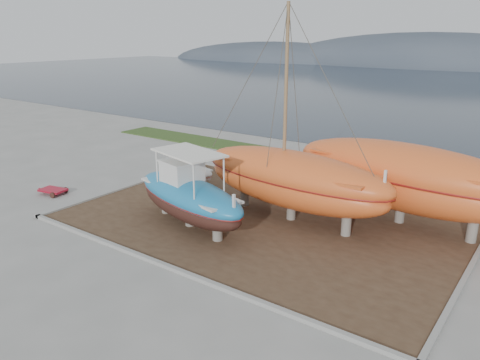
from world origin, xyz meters
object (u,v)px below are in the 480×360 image
Objects in this scene: orange_sailboat at (295,117)px; red_trailer at (53,192)px; blue_caique at (189,189)px; white_dinghy at (189,173)px; orange_bare_hull at (403,185)px.

red_trailer is at bearing -155.82° from orange_sailboat.
blue_caique is at bearing -4.64° from red_trailer.
blue_caique reaches higher than white_dinghy.
blue_caique is 0.72× the size of orange_sailboat.
red_trailer is (-12.70, -4.55, -4.85)m from orange_sailboat.
orange_sailboat is 5.98m from orange_bare_hull.
orange_bare_hull reaches higher than red_trailer.
orange_sailboat reaches higher than orange_bare_hull.
orange_sailboat is (3.42, 3.46, 3.17)m from blue_caique.
orange_sailboat is at bearing 3.91° from white_dinghy.
blue_caique is at bearing -134.32° from orange_bare_hull.
orange_bare_hull reaches higher than white_dinghy.
white_dinghy is 0.37× the size of orange_bare_hull.
blue_caique is 5.81m from orange_sailboat.
orange_bare_hull is (12.11, 1.36, 1.22)m from white_dinghy.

